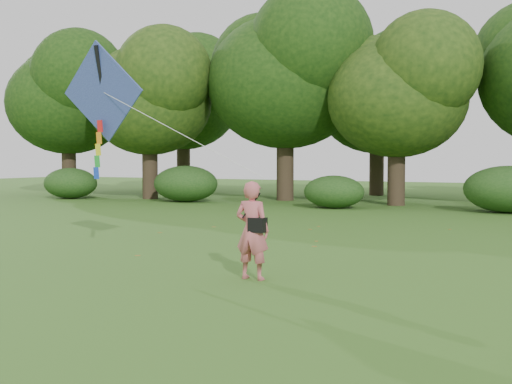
% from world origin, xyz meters
% --- Properties ---
extents(ground, '(100.00, 100.00, 0.00)m').
position_xyz_m(ground, '(0.00, 0.00, 0.00)').
color(ground, '#265114').
rests_on(ground, ground).
extents(man_kite_flyer, '(0.65, 0.43, 1.76)m').
position_xyz_m(man_kite_flyer, '(0.11, 0.90, 0.88)').
color(man_kite_flyer, '#BE595E').
rests_on(man_kite_flyer, ground).
extents(crossbody_bag, '(0.43, 0.20, 0.70)m').
position_xyz_m(crossbody_bag, '(0.23, 0.87, 0.99)').
color(crossbody_bag, black).
rests_on(crossbody_bag, ground).
extents(flying_kite, '(5.55, 1.47, 3.00)m').
position_xyz_m(flying_kite, '(-4.08, 1.96, 3.56)').
color(flying_kite, '#242E9E').
rests_on(flying_kite, ground).
extents(tree_line, '(54.70, 15.30, 9.48)m').
position_xyz_m(tree_line, '(1.67, 22.88, 5.60)').
color(tree_line, '#3A2D1E').
rests_on(tree_line, ground).
extents(shrub_band, '(39.15, 3.22, 1.88)m').
position_xyz_m(shrub_band, '(-0.72, 17.60, 0.86)').
color(shrub_band, '#264919').
rests_on(shrub_band, ground).
extents(fallen_leaves, '(7.53, 14.84, 0.01)m').
position_xyz_m(fallen_leaves, '(-2.52, 5.14, 0.01)').
color(fallen_leaves, brown).
rests_on(fallen_leaves, ground).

